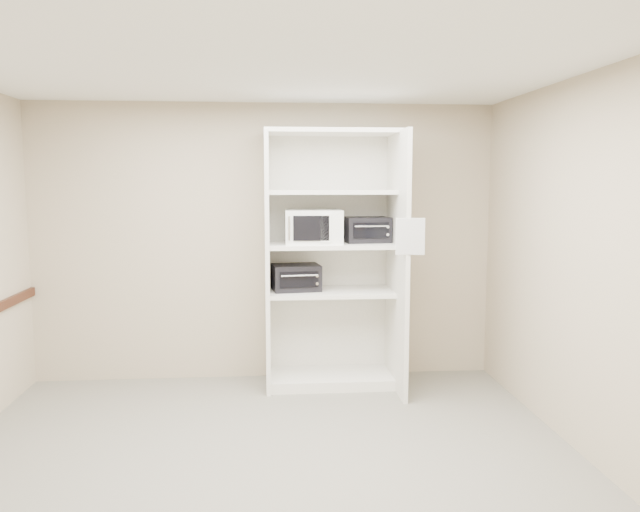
{
  "coord_description": "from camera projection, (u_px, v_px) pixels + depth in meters",
  "views": [
    {
      "loc": [
        0.03,
        -4.12,
        1.94
      ],
      "look_at": [
        0.48,
        1.27,
        1.3
      ],
      "focal_mm": 35.0,
      "sensor_mm": 36.0,
      "label": 1
    }
  ],
  "objects": [
    {
      "name": "wall_back",
      "position": [
        265.0,
        243.0,
        6.12
      ],
      "size": [
        4.5,
        0.02,
        2.7
      ],
      "primitive_type": "cube",
      "color": "tan",
      "rests_on": "ground"
    },
    {
      "name": "toaster_oven_upper",
      "position": [
        366.0,
        230.0,
        5.94
      ],
      "size": [
        0.45,
        0.36,
        0.24
      ],
      "primitive_type": "cube",
      "rotation": [
        0.0,
        0.0,
        0.12
      ],
      "color": "black",
      "rests_on": "shelving_unit"
    },
    {
      "name": "microwave",
      "position": [
        314.0,
        227.0,
        5.81
      ],
      "size": [
        0.53,
        0.41,
        0.32
      ],
      "primitive_type": "cube",
      "rotation": [
        0.0,
        0.0,
        -0.02
      ],
      "color": "white",
      "rests_on": "shelving_unit"
    },
    {
      "name": "paper_sign",
      "position": [
        410.0,
        236.0,
        5.3
      ],
      "size": [
        0.24,
        0.03,
        0.31
      ],
      "primitive_type": "cube",
      "rotation": [
        0.0,
        0.0,
        -0.1
      ],
      "color": "white",
      "rests_on": "shelving_unit"
    },
    {
      "name": "floor",
      "position": [
        266.0,
        465.0,
        4.31
      ],
      "size": [
        4.5,
        4.0,
        0.01
      ],
      "primitive_type": "cube",
      "color": "#656155",
      "rests_on": "ground"
    },
    {
      "name": "shelving_unit",
      "position": [
        336.0,
        268.0,
        5.91
      ],
      "size": [
        1.24,
        0.92,
        2.42
      ],
      "color": "white",
      "rests_on": "floor"
    },
    {
      "name": "wall_front",
      "position": [
        261.0,
        354.0,
        2.17
      ],
      "size": [
        4.5,
        0.02,
        2.7
      ],
      "primitive_type": "cube",
      "color": "tan",
      "rests_on": "ground"
    },
    {
      "name": "toaster_oven_lower",
      "position": [
        296.0,
        277.0,
        5.91
      ],
      "size": [
        0.48,
        0.38,
        0.24
      ],
      "primitive_type": "cube",
      "rotation": [
        0.0,
        0.0,
        0.13
      ],
      "color": "black",
      "rests_on": "shelving_unit"
    },
    {
      "name": "wall_right",
      "position": [
        589.0,
        268.0,
        4.33
      ],
      "size": [
        0.02,
        4.0,
        2.7
      ],
      "primitive_type": "cube",
      "color": "tan",
      "rests_on": "ground"
    },
    {
      "name": "ceiling",
      "position": [
        262.0,
        63.0,
        3.99
      ],
      "size": [
        4.5,
        4.0,
        0.01
      ],
      "primitive_type": "cube",
      "color": "white"
    }
  ]
}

